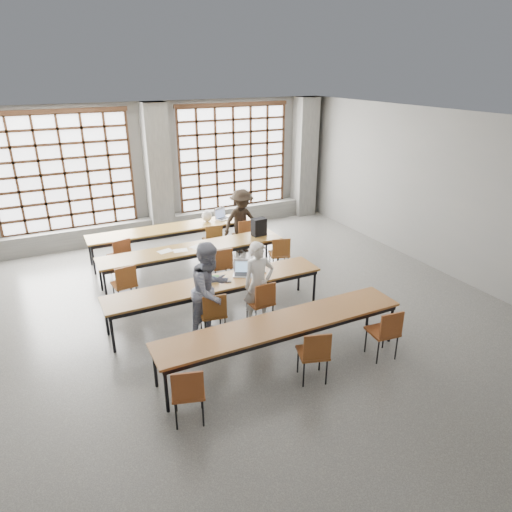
{
  "coord_description": "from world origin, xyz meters",
  "views": [
    {
      "loc": [
        -2.96,
        -6.54,
        4.31
      ],
      "look_at": [
        0.48,
        0.4,
        1.08
      ],
      "focal_mm": 32.0,
      "sensor_mm": 36.0,
      "label": 1
    }
  ],
  "objects_px": {
    "chair_mid_centre": "(222,263)",
    "student_back": "(242,221)",
    "desk_row_b": "(193,250)",
    "chair_mid_left": "(125,281)",
    "chair_front_left": "(213,311)",
    "phone": "(228,282)",
    "laptop_back": "(222,216)",
    "chair_back_right": "(244,233)",
    "chair_front_right": "(262,299)",
    "student_male": "(259,284)",
    "chair_back_mid": "(213,238)",
    "chair_back_left": "(120,253)",
    "desk_row_a": "(173,230)",
    "student_female": "(210,291)",
    "green_box": "(212,278)",
    "laptop_front": "(243,271)",
    "desk_row_d": "(283,326)",
    "chair_near_right": "(386,329)",
    "chair_near_mid": "(314,351)",
    "backpack": "(259,227)",
    "red_pouch": "(188,388)",
    "plastic_bag": "(207,216)",
    "mouse": "(264,272)",
    "desk_row_c": "(216,285)",
    "chair_near_left": "(188,389)"
  },
  "relations": [
    {
      "from": "chair_back_mid",
      "to": "chair_back_left",
      "type": "bearing_deg",
      "value": 179.96
    },
    {
      "from": "chair_mid_centre",
      "to": "chair_near_left",
      "type": "xyz_separation_m",
      "value": [
        -1.91,
        -3.53,
        0.0
      ]
    },
    {
      "from": "chair_front_right",
      "to": "laptop_front",
      "type": "xyz_separation_m",
      "value": [
        -0.02,
        0.73,
        0.25
      ]
    },
    {
      "from": "desk_row_a",
      "to": "chair_mid_centre",
      "type": "distance_m",
      "value": 2.14
    },
    {
      "from": "plastic_bag",
      "to": "desk_row_c",
      "type": "bearing_deg",
      "value": -107.99
    },
    {
      "from": "chair_mid_centre",
      "to": "student_back",
      "type": "height_order",
      "value": "student_back"
    },
    {
      "from": "chair_back_right",
      "to": "desk_row_b",
      "type": "bearing_deg",
      "value": -152.11
    },
    {
      "from": "chair_front_left",
      "to": "chair_mid_left",
      "type": "bearing_deg",
      "value": 121.33
    },
    {
      "from": "desk_row_d",
      "to": "student_female",
      "type": "height_order",
      "value": "student_female"
    },
    {
      "from": "green_box",
      "to": "red_pouch",
      "type": "distance_m",
      "value": 2.69
    },
    {
      "from": "desk_row_d",
      "to": "green_box",
      "type": "distance_m",
      "value": 1.87
    },
    {
      "from": "chair_back_left",
      "to": "chair_front_right",
      "type": "height_order",
      "value": "same"
    },
    {
      "from": "chair_back_mid",
      "to": "student_female",
      "type": "height_order",
      "value": "student_female"
    },
    {
      "from": "chair_back_right",
      "to": "laptop_front",
      "type": "xyz_separation_m",
      "value": [
        -1.2,
        -2.54,
        0.25
      ]
    },
    {
      "from": "chair_front_right",
      "to": "student_male",
      "type": "bearing_deg",
      "value": 91.05
    },
    {
      "from": "desk_row_c",
      "to": "student_female",
      "type": "xyz_separation_m",
      "value": [
        -0.3,
        -0.5,
        0.19
      ]
    },
    {
      "from": "green_box",
      "to": "backpack",
      "type": "xyz_separation_m",
      "value": [
        1.84,
        1.77,
        0.15
      ]
    },
    {
      "from": "chair_front_left",
      "to": "chair_mid_centre",
      "type": "bearing_deg",
      "value": 63.62
    },
    {
      "from": "phone",
      "to": "laptop_back",
      "type": "bearing_deg",
      "value": 69.11
    },
    {
      "from": "chair_back_mid",
      "to": "chair_front_left",
      "type": "bearing_deg",
      "value": -111.37
    },
    {
      "from": "desk_row_a",
      "to": "student_female",
      "type": "relative_size",
      "value": 2.34
    },
    {
      "from": "chair_near_left",
      "to": "red_pouch",
      "type": "relative_size",
      "value": 4.4
    },
    {
      "from": "desk_row_d",
      "to": "chair_front_left",
      "type": "distance_m",
      "value": 1.31
    },
    {
      "from": "chair_mid_left",
      "to": "chair_front_right",
      "type": "distance_m",
      "value": 2.69
    },
    {
      "from": "chair_mid_left",
      "to": "chair_near_mid",
      "type": "relative_size",
      "value": 1.0
    },
    {
      "from": "chair_back_left",
      "to": "desk_row_d",
      "type": "bearing_deg",
      "value": -70.01
    },
    {
      "from": "chair_mid_left",
      "to": "student_female",
      "type": "height_order",
      "value": "student_female"
    },
    {
      "from": "desk_row_a",
      "to": "chair_near_mid",
      "type": "bearing_deg",
      "value": -86.07
    },
    {
      "from": "chair_front_left",
      "to": "backpack",
      "type": "bearing_deg",
      "value": 49.72
    },
    {
      "from": "chair_mid_centre",
      "to": "phone",
      "type": "height_order",
      "value": "chair_mid_centre"
    },
    {
      "from": "laptop_back",
      "to": "chair_back_right",
      "type": "bearing_deg",
      "value": -69.71
    },
    {
      "from": "chair_mid_left",
      "to": "chair_front_left",
      "type": "bearing_deg",
      "value": -58.67
    },
    {
      "from": "desk_row_b",
      "to": "student_back",
      "type": "height_order",
      "value": "student_back"
    },
    {
      "from": "chair_back_right",
      "to": "green_box",
      "type": "bearing_deg",
      "value": -125.53
    },
    {
      "from": "mouse",
      "to": "chair_mid_left",
      "type": "bearing_deg",
      "value": 153.23
    },
    {
      "from": "student_male",
      "to": "chair_back_mid",
      "type": "bearing_deg",
      "value": 86.09
    },
    {
      "from": "desk_row_a",
      "to": "chair_mid_left",
      "type": "bearing_deg",
      "value": -126.99
    },
    {
      "from": "chair_front_left",
      "to": "chair_near_right",
      "type": "height_order",
      "value": "same"
    },
    {
      "from": "plastic_bag",
      "to": "laptop_back",
      "type": "bearing_deg",
      "value": 7.41
    },
    {
      "from": "chair_back_right",
      "to": "student_male",
      "type": "distance_m",
      "value": 3.36
    },
    {
      "from": "chair_near_mid",
      "to": "student_female",
      "type": "distance_m",
      "value": 2.07
    },
    {
      "from": "desk_row_d",
      "to": "desk_row_c",
      "type": "bearing_deg",
      "value": 102.61
    },
    {
      "from": "laptop_front",
      "to": "laptop_back",
      "type": "xyz_separation_m",
      "value": [
        0.93,
        3.27,
        0.0
      ]
    },
    {
      "from": "desk_row_a",
      "to": "student_back",
      "type": "distance_m",
      "value": 1.68
    },
    {
      "from": "laptop_back",
      "to": "backpack",
      "type": "bearing_deg",
      "value": -79.6
    },
    {
      "from": "desk_row_a",
      "to": "chair_near_right",
      "type": "relative_size",
      "value": 4.55
    },
    {
      "from": "student_male",
      "to": "mouse",
      "type": "height_order",
      "value": "student_male"
    },
    {
      "from": "student_female",
      "to": "red_pouch",
      "type": "xyz_separation_m",
      "value": [
        -1.01,
        -1.78,
        -0.35
      ]
    },
    {
      "from": "chair_front_left",
      "to": "phone",
      "type": "bearing_deg",
      "value": 47.09
    },
    {
      "from": "desk_row_c",
      "to": "green_box",
      "type": "distance_m",
      "value": 0.15
    }
  ]
}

